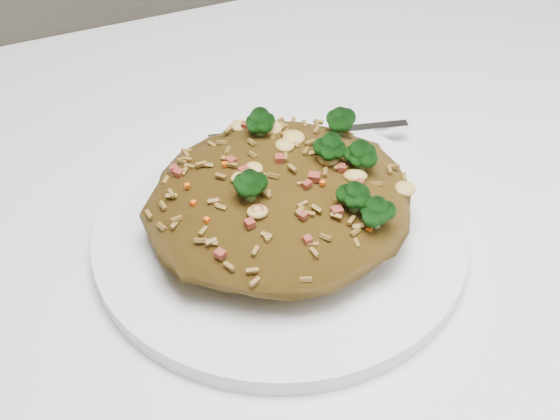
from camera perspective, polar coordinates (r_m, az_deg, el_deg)
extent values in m
cube|color=silver|center=(0.54, 0.99, -7.86)|extent=(1.20, 0.80, 0.04)
cylinder|color=olive|center=(1.23, 17.99, 0.28)|extent=(0.06, 0.06, 0.71)
cylinder|color=white|center=(0.55, 0.00, -1.67)|extent=(0.26, 0.26, 0.01)
ellipsoid|color=brown|center=(0.53, 0.00, 0.64)|extent=(0.19, 0.17, 0.05)
ellipsoid|color=black|center=(0.53, 5.90, 4.06)|extent=(0.02, 0.02, 0.02)
ellipsoid|color=black|center=(0.49, 5.52, 1.08)|extent=(0.02, 0.02, 0.02)
ellipsoid|color=black|center=(0.50, -2.21, 1.95)|extent=(0.02, 0.02, 0.02)
ellipsoid|color=black|center=(0.49, 7.07, -0.07)|extent=(0.02, 0.02, 0.02)
ellipsoid|color=black|center=(0.57, 4.46, 6.64)|extent=(0.02, 0.02, 0.02)
ellipsoid|color=black|center=(0.55, -1.47, 6.50)|extent=(0.02, 0.02, 0.02)
ellipsoid|color=black|center=(0.53, 3.77, 4.67)|extent=(0.02, 0.02, 0.02)
cube|color=silver|center=(0.64, 6.35, 6.01)|extent=(0.10, 0.03, 0.00)
cube|color=silver|center=(0.62, -2.39, 5.21)|extent=(0.04, 0.03, 0.00)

